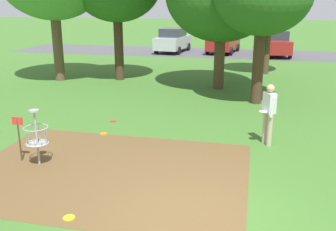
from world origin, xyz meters
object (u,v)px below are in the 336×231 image
(frisbee_far_right, at_px, (104,134))
(parked_car_center_right, at_px, (275,43))
(frisbee_by_tee, at_px, (69,218))
(parked_car_leftmost, at_px, (173,40))
(frisbee_far_left, at_px, (113,121))
(player_foreground_watching, at_px, (269,111))
(parked_car_center_left, at_px, (223,41))
(disc_golf_basket, at_px, (35,135))

(frisbee_far_right, bearing_deg, parked_car_center_right, 73.19)
(frisbee_by_tee, height_order, parked_car_leftmost, parked_car_leftmost)
(frisbee_by_tee, bearing_deg, parked_car_leftmost, 97.50)
(frisbee_far_left, bearing_deg, parked_car_leftmost, 95.77)
(frisbee_far_left, height_order, parked_car_leftmost, parked_car_leftmost)
(player_foreground_watching, xyz_separation_m, parked_car_center_right, (0.90, 18.54, -0.05))
(frisbee_far_left, height_order, parked_car_center_right, parked_car_center_right)
(parked_car_leftmost, xyz_separation_m, parked_car_center_left, (3.89, 0.45, 0.00))
(player_foreground_watching, xyz_separation_m, frisbee_far_left, (-4.94, 1.02, -0.96))
(parked_car_center_left, bearing_deg, frisbee_far_left, -96.40)
(frisbee_far_left, xyz_separation_m, parked_car_center_left, (2.07, 18.43, 0.91))
(parked_car_leftmost, height_order, parked_car_center_left, same)
(frisbee_far_right, distance_m, parked_car_leftmost, 19.35)
(disc_golf_basket, height_order, player_foreground_watching, player_foreground_watching)
(disc_golf_basket, height_order, parked_car_center_right, parked_car_center_right)
(parked_car_leftmost, distance_m, parked_car_center_right, 7.67)
(frisbee_far_left, bearing_deg, disc_golf_basket, -99.38)
(frisbee_by_tee, height_order, parked_car_center_left, parked_car_center_left)
(player_foreground_watching, height_order, frisbee_far_right, player_foreground_watching)
(parked_car_center_left, xyz_separation_m, parked_car_center_right, (3.77, -0.91, 0.00))
(parked_car_center_left, bearing_deg, parked_car_leftmost, -173.37)
(frisbee_far_right, xyz_separation_m, parked_car_leftmost, (-1.98, 19.23, 0.91))
(disc_golf_basket, distance_m, parked_car_leftmost, 21.66)
(parked_car_center_left, bearing_deg, disc_golf_basket, -96.89)
(frisbee_by_tee, bearing_deg, player_foreground_watching, 52.37)
(frisbee_far_right, bearing_deg, player_foreground_watching, 2.76)
(frisbee_far_left, distance_m, frisbee_far_right, 1.26)
(disc_golf_basket, distance_m, player_foreground_watching, 6.13)
(parked_car_leftmost, bearing_deg, disc_golf_basket, -86.78)
(frisbee_far_right, height_order, parked_car_center_left, parked_car_center_left)
(disc_golf_basket, xyz_separation_m, parked_car_center_right, (6.44, 21.17, 0.17))
(disc_golf_basket, distance_m, frisbee_by_tee, 2.92)
(player_foreground_watching, height_order, frisbee_far_left, player_foreground_watching)
(frisbee_far_right, relative_size, parked_car_center_left, 0.05)
(player_foreground_watching, xyz_separation_m, parked_car_leftmost, (-6.75, 19.00, -0.05))
(player_foreground_watching, height_order, parked_car_leftmost, parked_car_leftmost)
(player_foreground_watching, relative_size, frisbee_far_left, 8.47)
(disc_golf_basket, distance_m, parked_car_center_right, 22.13)
(frisbee_by_tee, bearing_deg, frisbee_far_right, 104.21)
(frisbee_far_left, distance_m, parked_car_center_left, 18.57)
(parked_car_leftmost, relative_size, parked_car_center_left, 0.99)
(frisbee_far_right, bearing_deg, disc_golf_basket, -107.75)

